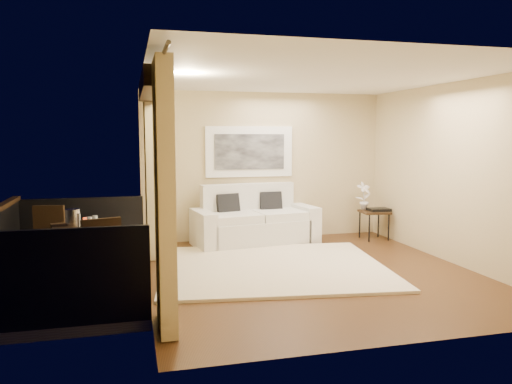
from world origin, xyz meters
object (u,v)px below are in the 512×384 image
object	(u,v)px
balcony_chair_near	(104,258)
bistro_table	(82,232)
balcony_chair_far	(52,233)
ice_bucket	(73,217)
orchid	(364,196)
side_table	(374,214)
sofa	(254,222)

from	to	relation	value
balcony_chair_near	bistro_table	bearing A→B (deg)	92.83
balcony_chair_far	ice_bucket	world-z (taller)	ice_bucket
orchid	ice_bucket	distance (m)	5.32
orchid	side_table	bearing A→B (deg)	-53.71
side_table	ice_bucket	xyz separation A→B (m)	(-5.06, -1.81, 0.44)
sofa	side_table	xyz separation A→B (m)	(2.24, -0.24, 0.10)
sofa	balcony_chair_near	xyz separation A→B (m)	(-2.42, -2.94, 0.21)
bistro_table	balcony_chair_far	xyz separation A→B (m)	(-0.49, 0.91, -0.17)
sofa	ice_bucket	world-z (taller)	sofa
side_table	balcony_chair_far	distance (m)	5.52
side_table	bistro_table	bearing A→B (deg)	-159.34
sofa	orchid	distance (m)	2.15
sofa	bistro_table	world-z (taller)	sofa
orchid	balcony_chair_far	world-z (taller)	orchid
sofa	bistro_table	distance (m)	3.45
orchid	ice_bucket	xyz separation A→B (m)	(-4.93, -1.99, 0.11)
bistro_table	ice_bucket	xyz separation A→B (m)	(-0.11, 0.06, 0.18)
side_table	orchid	world-z (taller)	orchid
sofa	balcony_chair_near	size ratio (longest dim) A/B	2.27
sofa	bistro_table	size ratio (longest dim) A/B	2.83
balcony_chair_near	side_table	bearing A→B (deg)	13.51
sofa	orchid	bearing A→B (deg)	-10.03
bistro_table	orchid	bearing A→B (deg)	22.98
balcony_chair_near	sofa	bearing A→B (deg)	33.97
side_table	ice_bucket	bearing A→B (deg)	-160.33
balcony_chair_far	balcony_chair_near	world-z (taller)	balcony_chair_near
bistro_table	balcony_chair_near	distance (m)	0.90
balcony_chair_far	side_table	bearing A→B (deg)	-160.82
balcony_chair_near	ice_bucket	bearing A→B (deg)	97.79
ice_bucket	bistro_table	bearing A→B (deg)	-27.32
bistro_table	balcony_chair_near	size ratio (longest dim) A/B	0.80
sofa	ice_bucket	size ratio (longest dim) A/B	11.40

